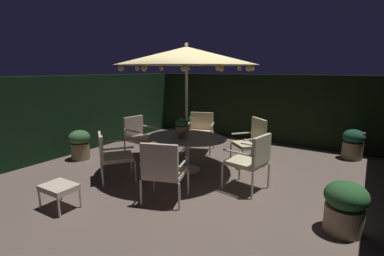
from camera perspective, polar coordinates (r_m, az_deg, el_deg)
name	(u,v)px	position (r m, az deg, el deg)	size (l,w,h in m)	color
ground_plane	(197,173)	(5.85, 1.05, -9.06)	(7.14, 6.97, 0.02)	#6C5A4E
hedge_backdrop_rear	(256,107)	(8.55, 12.91, 4.10)	(7.14, 0.30, 1.93)	black
hedge_backdrop_left	(87,112)	(7.89, -20.61, 3.01)	(0.30, 6.97, 1.93)	black
patio_dining_table	(187,142)	(5.77, -1.07, -2.83)	(1.69, 1.39, 0.73)	silver
patio_umbrella	(186,56)	(5.59, -1.14, 14.41)	(2.80, 2.80, 2.58)	silver
centerpiece_planter	(182,126)	(5.55, -2.10, 0.36)	(0.28, 0.28, 0.41)	#7E6C50
patio_chair_north	(163,169)	(4.40, -5.94, -8.23)	(0.80, 0.77, 1.01)	silver
patio_chair_northeast	(252,158)	(4.92, 12.04, -6.00)	(0.71, 0.69, 1.01)	silver
patio_chair_east	(252,139)	(6.35, 12.18, -2.18)	(0.83, 0.83, 1.02)	silver
patio_chair_southeast	(201,129)	(7.20, 1.77, -0.11)	(0.81, 0.77, 0.98)	silver
patio_chair_south	(139,134)	(6.83, -10.77, -1.26)	(0.68, 0.67, 0.97)	silver
patio_chair_southwest	(112,153)	(5.51, -16.05, -4.94)	(0.84, 0.84, 0.91)	silver
ottoman_footrest	(59,188)	(4.74, -25.43, -11.00)	(0.52, 0.40, 0.38)	silver
potted_plant_right_near	(80,144)	(7.06, -21.85, -2.94)	(0.49, 0.49, 0.69)	#836E4D
potted_plant_left_far	(195,124)	(9.15, 0.60, 0.74)	(0.46, 0.46, 0.63)	olive
potted_plant_back_center	(353,143)	(7.59, 29.93, -2.74)	(0.48, 0.48, 0.70)	#816B4F
potted_plant_back_right	(345,206)	(4.21, 28.68, -13.68)	(0.53, 0.53, 0.69)	tan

